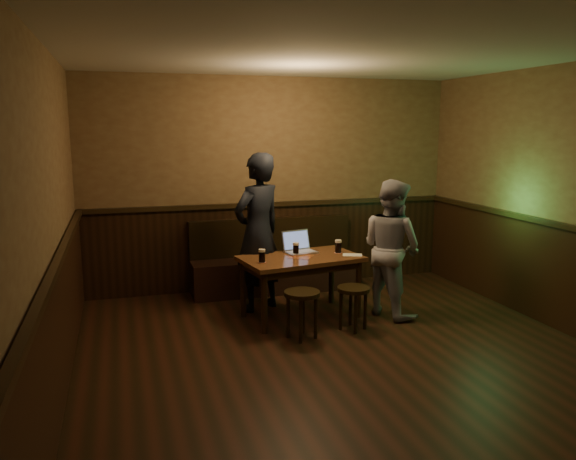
% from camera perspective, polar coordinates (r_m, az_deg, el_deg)
% --- Properties ---
extents(room, '(5.04, 6.04, 2.84)m').
position_cam_1_polar(room, '(4.96, 6.91, -0.65)').
color(room, black).
rests_on(room, ground).
extents(bench, '(2.20, 0.50, 0.95)m').
position_cam_1_polar(bench, '(7.47, -1.40, -3.81)').
color(bench, black).
rests_on(bench, ground).
extents(pub_table, '(1.43, 0.96, 0.71)m').
position_cam_1_polar(pub_table, '(6.35, 1.30, -3.54)').
color(pub_table, '#592B19').
rests_on(pub_table, ground).
extents(stool_left, '(0.49, 0.49, 0.50)m').
position_cam_1_polar(stool_left, '(5.77, 1.43, -7.21)').
color(stool_left, black).
rests_on(stool_left, ground).
extents(stool_right, '(0.41, 0.41, 0.47)m').
position_cam_1_polar(stool_right, '(6.06, 6.65, -6.65)').
color(stool_right, black).
rests_on(stool_right, ground).
extents(pint_left, '(0.09, 0.09, 0.15)m').
position_cam_1_polar(pint_left, '(6.05, -2.66, -2.64)').
color(pint_left, '#9C3213').
rests_on(pint_left, pub_table).
extents(pint_mid, '(0.09, 0.09, 0.15)m').
position_cam_1_polar(pint_mid, '(6.40, 0.81, -1.92)').
color(pint_mid, '#9C3213').
rests_on(pint_mid, pub_table).
extents(pint_right, '(0.10, 0.10, 0.16)m').
position_cam_1_polar(pint_right, '(6.53, 5.13, -1.67)').
color(pint_right, '#9C3213').
rests_on(pint_right, pub_table).
extents(laptop, '(0.40, 0.35, 0.25)m').
position_cam_1_polar(laptop, '(6.54, 1.10, -1.72)').
color(laptop, silver).
rests_on(laptop, pub_table).
extents(menu, '(0.26, 0.23, 0.00)m').
position_cam_1_polar(menu, '(6.45, 6.56, -2.52)').
color(menu, silver).
rests_on(menu, pub_table).
extents(person_suit, '(0.81, 0.72, 1.86)m').
position_cam_1_polar(person_suit, '(6.58, -3.07, -0.24)').
color(person_suit, black).
rests_on(person_suit, ground).
extents(person_grey, '(0.82, 0.92, 1.57)m').
position_cam_1_polar(person_grey, '(6.52, 10.44, -1.80)').
color(person_grey, '#939398').
rests_on(person_grey, ground).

